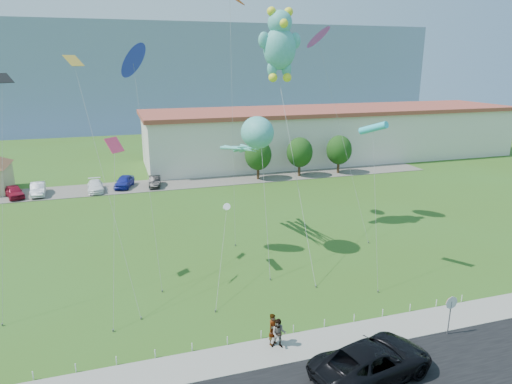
% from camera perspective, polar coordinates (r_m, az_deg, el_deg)
% --- Properties ---
extents(ground, '(160.00, 160.00, 0.00)m').
position_cam_1_polar(ground, '(28.91, 1.78, -16.12)').
color(ground, '#355919').
rests_on(ground, ground).
extents(sidewalk, '(80.00, 2.50, 0.10)m').
position_cam_1_polar(sidewalk, '(26.74, 3.82, -18.99)').
color(sidewalk, gray).
rests_on(sidewalk, ground).
extents(parking_strip, '(70.00, 6.00, 0.06)m').
position_cam_1_polar(parking_strip, '(60.65, -9.07, 1.12)').
color(parking_strip, '#59544C').
rests_on(parking_strip, ground).
extents(hill_ridge, '(160.00, 50.00, 25.00)m').
position_cam_1_polar(hill_ridge, '(143.38, -14.54, 14.32)').
color(hill_ridge, gray).
rests_on(hill_ridge, ground).
extents(warehouse, '(61.00, 15.00, 8.20)m').
position_cam_1_polar(warehouse, '(76.13, 9.59, 7.25)').
color(warehouse, beige).
rests_on(warehouse, ground).
extents(stop_sign, '(0.80, 0.07, 2.50)m').
position_cam_1_polar(stop_sign, '(29.15, 23.19, -12.99)').
color(stop_sign, slate).
rests_on(stop_sign, ground).
extents(rope_fence, '(26.05, 0.05, 0.50)m').
position_cam_1_polar(rope_fence, '(27.75, 2.70, -17.03)').
color(rope_fence, white).
rests_on(rope_fence, ground).
extents(tree_near, '(3.60, 3.60, 5.47)m').
position_cam_1_polar(tree_near, '(61.11, 0.27, 4.66)').
color(tree_near, '#3F2B19').
rests_on(tree_near, ground).
extents(tree_mid, '(3.60, 3.60, 5.47)m').
position_cam_1_polar(tree_mid, '(63.15, 5.48, 4.96)').
color(tree_mid, '#3F2B19').
rests_on(tree_mid, ground).
extents(tree_far, '(3.60, 3.60, 5.47)m').
position_cam_1_polar(tree_far, '(65.67, 10.34, 5.20)').
color(tree_far, '#3F2B19').
rests_on(tree_far, ground).
extents(suv, '(7.05, 4.37, 1.82)m').
position_cam_1_polar(suv, '(24.95, 14.36, -19.80)').
color(suv, black).
rests_on(suv, road).
extents(pedestrian_left, '(0.80, 0.72, 1.85)m').
position_cam_1_polar(pedestrian_left, '(26.51, 2.16, -16.76)').
color(pedestrian_left, gray).
rests_on(pedestrian_left, sidewalk).
extents(pedestrian_right, '(1.03, 0.93, 1.72)m').
position_cam_1_polar(pedestrian_right, '(26.28, 2.87, -17.25)').
color(pedestrian_right, gray).
rests_on(pedestrian_right, sidewalk).
extents(parked_car_red, '(2.96, 4.47, 1.41)m').
position_cam_1_polar(parked_car_red, '(60.28, -27.98, 0.04)').
color(parked_car_red, maroon).
rests_on(parked_car_red, parking_strip).
extents(parked_car_silver, '(1.91, 4.55, 1.46)m').
position_cam_1_polar(parked_car_silver, '(60.14, -25.59, 0.34)').
color(parked_car_silver, silver).
rests_on(parked_car_silver, parking_strip).
extents(parked_car_white, '(2.02, 4.53, 1.29)m').
position_cam_1_polar(parked_car_white, '(59.23, -19.45, 0.71)').
color(parked_car_white, white).
rests_on(parked_car_white, parking_strip).
extents(parked_car_blue, '(3.01, 4.67, 1.48)m').
position_cam_1_polar(parked_car_blue, '(59.99, -16.15, 1.27)').
color(parked_car_blue, navy).
rests_on(parked_car_blue, parking_strip).
extents(parked_car_black, '(1.86, 4.06, 1.29)m').
position_cam_1_polar(parked_car_black, '(59.50, -12.55, 1.31)').
color(parked_car_black, black).
rests_on(parked_car_black, parking_strip).
extents(octopus_kite, '(2.49, 11.23, 11.35)m').
position_cam_1_polar(octopus_kite, '(36.66, -0.41, 6.58)').
color(octopus_kite, teal).
rests_on(octopus_kite, ground).
extents(teddy_bear_kite, '(3.84, 13.23, 19.80)m').
position_cam_1_polar(teddy_bear_kite, '(41.03, 2.98, 18.12)').
color(teddy_bear_kite, teal).
rests_on(teddy_bear_kite, ground).
extents(small_kite_purple, '(3.48, 7.28, 18.16)m').
position_cam_1_polar(small_kite_purple, '(43.08, 7.92, 18.07)').
color(small_kite_purple, '#BA34D2').
rests_on(small_kite_purple, ground).
extents(small_kite_cyan, '(1.02, 4.41, 11.36)m').
position_cam_1_polar(small_kite_cyan, '(33.02, 14.46, 7.59)').
color(small_kite_cyan, '#2FC1D5').
rests_on(small_kite_cyan, ground).
extents(small_kite_black, '(1.66, 5.73, 14.81)m').
position_cam_1_polar(small_kite_black, '(32.88, -29.20, 9.09)').
color(small_kite_black, black).
rests_on(small_kite_black, ground).
extents(small_kite_blue, '(1.80, 6.64, 16.13)m').
position_cam_1_polar(small_kite_blue, '(34.91, -15.04, 15.03)').
color(small_kite_blue, '#2329C9').
rests_on(small_kite_blue, ground).
extents(small_kite_pink, '(1.65, 5.87, 10.66)m').
position_cam_1_polar(small_kite_pink, '(30.32, -17.30, 3.37)').
color(small_kite_pink, '#F4365A').
rests_on(small_kite_pink, ground).
extents(small_kite_orange, '(2.29, 6.65, 21.68)m').
position_cam_1_polar(small_kite_orange, '(42.93, -3.28, 22.71)').
color(small_kite_orange, '#EC4E1A').
rests_on(small_kite_orange, ground).
extents(small_kite_white, '(2.58, 7.12, 5.44)m').
position_cam_1_polar(small_kite_white, '(33.83, -3.71, -1.95)').
color(small_kite_white, white).
rests_on(small_kite_white, ground).
extents(small_kite_yellow, '(3.60, 9.21, 15.87)m').
position_cam_1_polar(small_kite_yellow, '(33.40, -20.91, 11.41)').
color(small_kite_yellow, gold).
rests_on(small_kite_yellow, ground).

